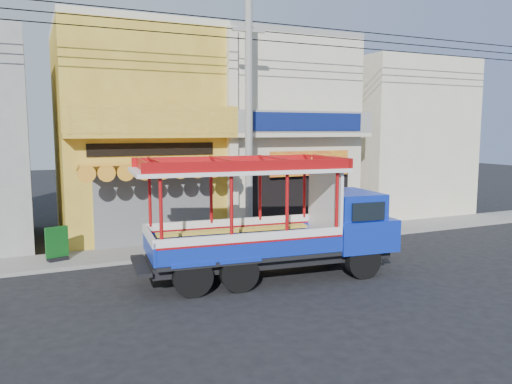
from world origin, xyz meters
TOP-DOWN VIEW (x-y plane):
  - ground at (0.00, 0.00)m, footprint 90.00×90.00m
  - sidewalk at (0.00, 4.00)m, footprint 30.00×2.00m
  - shophouse_left at (-4.00, 7.96)m, footprint 6.00×7.50m
  - shophouse_right at (2.00, 7.96)m, footprint 6.00×6.75m
  - party_pilaster at (-1.00, 4.85)m, footprint 0.35×0.30m
  - filler_building_right at (9.00, 8.00)m, footprint 6.00×6.00m
  - utility_pole at (-0.85, 3.30)m, footprint 28.00×0.26m
  - songthaew_truck at (-1.30, -0.13)m, footprint 7.62×3.07m
  - green_sign at (-7.34, 3.96)m, footprint 0.70×0.49m
  - potted_plant_a at (3.11, 4.10)m, footprint 1.24×1.20m
  - potted_plant_b at (3.89, 3.69)m, footprint 0.63×0.61m

SIDE VIEW (x-z plane):
  - ground at x=0.00m, z-range 0.00..0.00m
  - sidewalk at x=0.00m, z-range 0.00..0.12m
  - potted_plant_b at x=3.89m, z-range 0.12..1.01m
  - green_sign at x=-7.34m, z-range 0.03..1.12m
  - potted_plant_a at x=3.11m, z-range 0.12..1.17m
  - songthaew_truck at x=-1.30m, z-range -0.06..3.40m
  - filler_building_right at x=9.00m, z-range 0.00..7.60m
  - party_pilaster at x=-1.00m, z-range 0.00..8.00m
  - shophouse_right at x=2.00m, z-range -0.01..8.23m
  - shophouse_left at x=-4.00m, z-range -0.01..8.23m
  - utility_pole at x=-0.85m, z-range 0.53..9.53m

